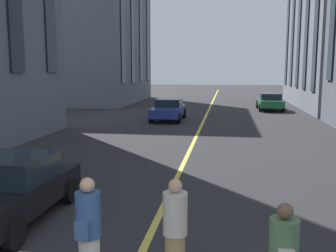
# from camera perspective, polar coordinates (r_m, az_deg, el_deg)

# --- Properties ---
(lane_centre_line) EXTENTS (80.00, 0.16, 0.01)m
(lane_centre_line) POSITION_cam_1_polar(r_m,az_deg,el_deg) (23.07, 5.01, 0.17)
(lane_centre_line) COLOR #D8C64C
(lane_centre_line) RESTS_ON ground_plane
(car_blue_near) EXTENTS (4.40, 1.95, 1.37)m
(car_blue_near) POSITION_cam_1_polar(r_m,az_deg,el_deg) (25.19, 0.10, 2.50)
(car_blue_near) COLOR navy
(car_blue_near) RESTS_ON ground_plane
(car_black_parked_b) EXTENTS (3.90, 1.89, 1.40)m
(car_black_parked_b) POSITION_cam_1_polar(r_m,az_deg,el_deg) (9.23, -22.32, -8.57)
(car_black_parked_b) COLOR black
(car_black_parked_b) RESTS_ON ground_plane
(car_green_parked_a) EXTENTS (4.40, 1.95, 1.37)m
(car_green_parked_a) POSITION_cam_1_polar(r_m,az_deg,el_deg) (32.43, 14.82, 3.54)
(car_green_parked_a) COLOR #1E6038
(car_green_parked_a) RESTS_ON ground_plane
(pedestrian_companion) EXTENTS (0.50, 0.38, 1.72)m
(pedestrian_companion) POSITION_cam_1_polar(r_m,az_deg,el_deg) (6.12, -11.66, -15.23)
(pedestrian_companion) COLOR beige
(pedestrian_companion) RESTS_ON ground_plane
(pedestrian_far) EXTENTS (0.38, 0.38, 1.65)m
(pedestrian_far) POSITION_cam_1_polar(r_m,az_deg,el_deg) (6.16, 1.06, -15.28)
(pedestrian_far) COLOR #997F4C
(pedestrian_far) RESTS_ON ground_plane
(building_left_far) EXTENTS (14.11, 10.97, 14.47)m
(building_left_far) POSITION_cam_1_polar(r_m,az_deg,el_deg) (40.66, -12.38, 13.78)
(building_left_far) COLOR #565B66
(building_left_far) RESTS_ON ground_plane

